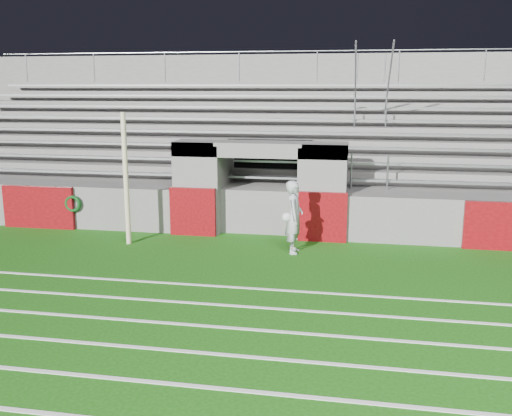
# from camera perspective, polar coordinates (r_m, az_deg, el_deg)

# --- Properties ---
(ground) EXTENTS (90.00, 90.00, 0.00)m
(ground) POSITION_cam_1_polar(r_m,az_deg,el_deg) (12.95, -2.33, -6.38)
(ground) COLOR #16510D
(ground) RESTS_ON ground
(field_post) EXTENTS (0.13, 0.13, 3.45)m
(field_post) POSITION_cam_1_polar(r_m,az_deg,el_deg) (15.21, -12.88, 2.81)
(field_post) COLOR beige
(field_post) RESTS_ON ground
(field_markings) EXTENTS (28.00, 8.09, 0.01)m
(field_markings) POSITION_cam_1_polar(r_m,az_deg,el_deg) (8.54, -10.05, -16.78)
(field_markings) COLOR white
(field_markings) RESTS_ON ground
(stadium_structure) EXTENTS (26.00, 8.48, 5.42)m
(stadium_structure) POSITION_cam_1_polar(r_m,az_deg,el_deg) (20.30, 2.61, 4.70)
(stadium_structure) COLOR #5E5B59
(stadium_structure) RESTS_ON ground
(goalkeeper_with_ball) EXTENTS (0.54, 0.69, 1.83)m
(goalkeeper_with_ball) POSITION_cam_1_polar(r_m,az_deg,el_deg) (14.20, 3.83, -0.89)
(goalkeeper_with_ball) COLOR #A6AAAF
(goalkeeper_with_ball) RESTS_ON ground
(hose_coil) EXTENTS (0.49, 0.14, 0.51)m
(hose_coil) POSITION_cam_1_polar(r_m,az_deg,el_deg) (17.30, -17.83, 0.40)
(hose_coil) COLOR #0B390F
(hose_coil) RESTS_ON ground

